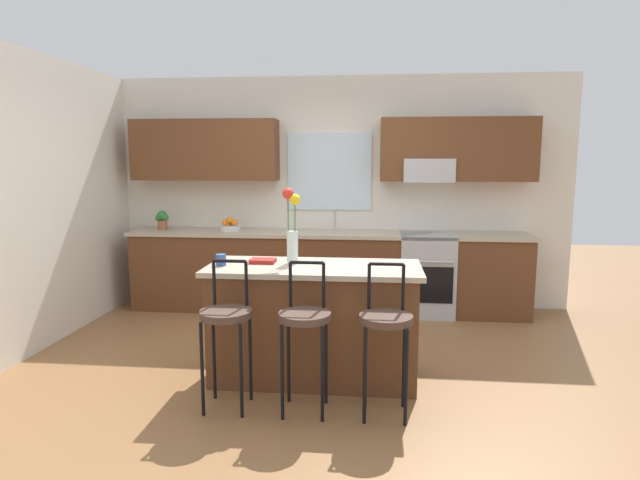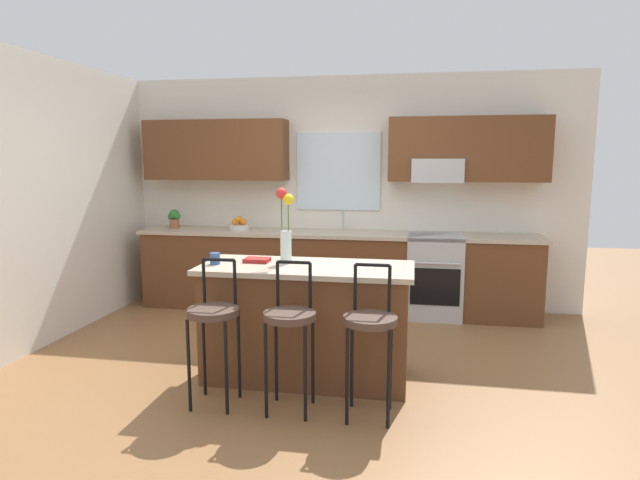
% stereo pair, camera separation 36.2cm
% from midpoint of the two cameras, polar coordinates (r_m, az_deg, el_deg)
% --- Properties ---
extents(ground_plane, '(14.00, 14.00, 0.00)m').
position_cam_midpoint_polar(ground_plane, '(4.66, 0.64, -13.28)').
color(ground_plane, olive).
extents(wall_left, '(0.12, 4.60, 2.70)m').
position_cam_midpoint_polar(wall_left, '(5.63, -25.51, 3.83)').
color(wall_left, silver).
rests_on(wall_left, ground).
extents(back_wall_assembly, '(5.60, 0.50, 2.70)m').
position_cam_midpoint_polar(back_wall_assembly, '(6.29, 3.84, 6.51)').
color(back_wall_assembly, silver).
rests_on(back_wall_assembly, ground).
extents(counter_run, '(4.56, 0.64, 0.92)m').
position_cam_midpoint_polar(counter_run, '(6.14, 3.25, -3.36)').
color(counter_run, brown).
rests_on(counter_run, ground).
extents(sink_faucet, '(0.02, 0.13, 0.23)m').
position_cam_midpoint_polar(sink_faucet, '(6.18, 4.16, 2.30)').
color(sink_faucet, '#B7BABC').
rests_on(sink_faucet, counter_run).
extents(oven_range, '(0.60, 0.64, 0.92)m').
position_cam_midpoint_polar(oven_range, '(6.09, 13.85, -3.75)').
color(oven_range, '#B7BABC').
rests_on(oven_range, ground).
extents(kitchen_island, '(1.67, 0.72, 0.92)m').
position_cam_midpoint_polar(kitchen_island, '(4.25, 1.02, -8.81)').
color(kitchen_island, brown).
rests_on(kitchen_island, ground).
extents(bar_stool_near, '(0.36, 0.36, 1.04)m').
position_cam_midpoint_polar(bar_stool_near, '(3.80, -8.67, -8.35)').
color(bar_stool_near, black).
rests_on(bar_stool_near, ground).
extents(bar_stool_middle, '(0.36, 0.36, 1.04)m').
position_cam_midpoint_polar(bar_stool_middle, '(3.67, -0.40, -8.88)').
color(bar_stool_middle, black).
rests_on(bar_stool_middle, ground).
extents(bar_stool_far, '(0.36, 0.36, 1.04)m').
position_cam_midpoint_polar(bar_stool_far, '(3.61, 8.33, -9.25)').
color(bar_stool_far, black).
rests_on(bar_stool_far, ground).
extents(flower_vase, '(0.14, 0.10, 0.60)m').
position_cam_midpoint_polar(flower_vase, '(4.19, -1.27, 1.38)').
color(flower_vase, silver).
rests_on(flower_vase, kitchen_island).
extents(mug_ceramic, '(0.08, 0.08, 0.09)m').
position_cam_midpoint_polar(mug_ceramic, '(4.23, -8.84, -2.00)').
color(mug_ceramic, '#33518C').
rests_on(mug_ceramic, kitchen_island).
extents(cookbook, '(0.20, 0.15, 0.03)m').
position_cam_midpoint_polar(cookbook, '(4.29, -4.39, -2.18)').
color(cookbook, maroon).
rests_on(cookbook, kitchen_island).
extents(fruit_bowl_oranges, '(0.24, 0.24, 0.16)m').
position_cam_midpoint_polar(fruit_bowl_oranges, '(6.29, -7.05, 1.57)').
color(fruit_bowl_oranges, silver).
rests_on(fruit_bowl_oranges, counter_run).
extents(potted_plant_small, '(0.17, 0.11, 0.23)m').
position_cam_midpoint_polar(potted_plant_small, '(6.57, -13.90, 2.31)').
color(potted_plant_small, '#9E5B3D').
rests_on(potted_plant_small, counter_run).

